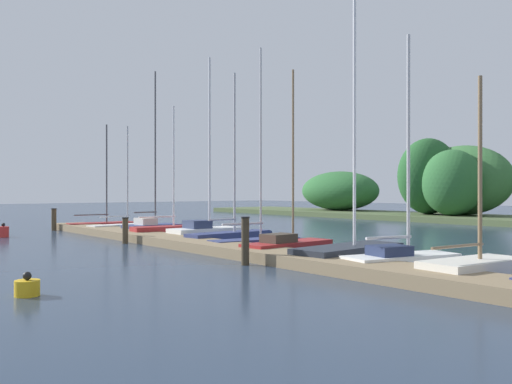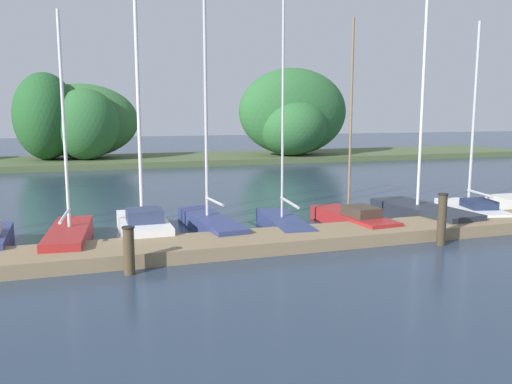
{
  "view_description": "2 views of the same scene",
  "coord_description": "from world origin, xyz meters",
  "px_view_note": "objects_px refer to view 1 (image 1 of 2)",
  "views": [
    {
      "loc": [
        17.02,
        1.01,
        2.22
      ],
      "look_at": [
        2.02,
        12.99,
        2.18
      ],
      "focal_mm": 37.79,
      "sensor_mm": 36.0,
      "label": 1
    },
    {
      "loc": [
        -4.98,
        -0.85,
        3.63
      ],
      "look_at": [
        -0.4,
        12.9,
        1.41
      ],
      "focal_mm": 36.54,
      "sensor_mm": 36.0,
      "label": 2
    }
  ],
  "objects_px": {
    "sailboat_4": "(207,230)",
    "mooring_piling_0": "(54,219)",
    "sailboat_6": "(258,240)",
    "sailboat_5": "(233,235)",
    "channel_buoy_1": "(3,232)",
    "sailboat_1": "(126,227)",
    "sailboat_0": "(105,224)",
    "sailboat_7": "(290,245)",
    "sailboat_8": "(352,251)",
    "sailboat_9": "(404,257)",
    "sailboat_3": "(172,230)",
    "mooring_piling_1": "(125,230)",
    "sailboat_2": "(153,227)",
    "channel_buoy_0": "(27,287)",
    "mooring_piling_2": "(245,241)",
    "sailboat_10": "(478,267)"
  },
  "relations": [
    {
      "from": "sailboat_8",
      "to": "sailboat_9",
      "type": "relative_size",
      "value": 1.23
    },
    {
      "from": "channel_buoy_0",
      "to": "channel_buoy_1",
      "type": "xyz_separation_m",
      "value": [
        -15.75,
        3.29,
        0.09
      ]
    },
    {
      "from": "sailboat_7",
      "to": "sailboat_8",
      "type": "height_order",
      "value": "sailboat_8"
    },
    {
      "from": "sailboat_1",
      "to": "sailboat_0",
      "type": "bearing_deg",
      "value": 86.28
    },
    {
      "from": "sailboat_3",
      "to": "sailboat_5",
      "type": "bearing_deg",
      "value": -75.44
    },
    {
      "from": "sailboat_6",
      "to": "mooring_piling_0",
      "type": "bearing_deg",
      "value": 107.95
    },
    {
      "from": "sailboat_6",
      "to": "sailboat_9",
      "type": "distance_m",
      "value": 6.92
    },
    {
      "from": "sailboat_8",
      "to": "sailboat_9",
      "type": "xyz_separation_m",
      "value": [
        2.01,
        -0.12,
        -0.01
      ]
    },
    {
      "from": "sailboat_6",
      "to": "sailboat_5",
      "type": "bearing_deg",
      "value": 85.27
    },
    {
      "from": "sailboat_6",
      "to": "sailboat_7",
      "type": "bearing_deg",
      "value": -93.7
    },
    {
      "from": "sailboat_0",
      "to": "sailboat_9",
      "type": "xyz_separation_m",
      "value": [
        20.56,
        0.13,
        0.07
      ]
    },
    {
      "from": "mooring_piling_0",
      "to": "channel_buoy_1",
      "type": "bearing_deg",
      "value": -48.74
    },
    {
      "from": "mooring_piling_2",
      "to": "sailboat_10",
      "type": "bearing_deg",
      "value": 26.09
    },
    {
      "from": "sailboat_10",
      "to": "channel_buoy_1",
      "type": "bearing_deg",
      "value": 111.51
    },
    {
      "from": "sailboat_3",
      "to": "mooring_piling_1",
      "type": "bearing_deg",
      "value": -150.49
    },
    {
      "from": "sailboat_1",
      "to": "channel_buoy_0",
      "type": "xyz_separation_m",
      "value": [
        15.46,
        -9.44,
        -0.08
      ]
    },
    {
      "from": "sailboat_3",
      "to": "mooring_piling_1",
      "type": "distance_m",
      "value": 3.27
    },
    {
      "from": "sailboat_9",
      "to": "sailboat_7",
      "type": "bearing_deg",
      "value": 103.39
    },
    {
      "from": "sailboat_1",
      "to": "mooring_piling_0",
      "type": "distance_m",
      "value": 4.29
    },
    {
      "from": "sailboat_6",
      "to": "channel_buoy_0",
      "type": "xyz_separation_m",
      "value": [
        4.28,
        -9.72,
        -0.12
      ]
    },
    {
      "from": "channel_buoy_1",
      "to": "sailboat_8",
      "type": "bearing_deg",
      "value": 20.88
    },
    {
      "from": "sailboat_0",
      "to": "sailboat_3",
      "type": "distance_m",
      "value": 7.35
    },
    {
      "from": "sailboat_6",
      "to": "channel_buoy_0",
      "type": "relative_size",
      "value": 15.08
    },
    {
      "from": "mooring_piling_0",
      "to": "mooring_piling_1",
      "type": "height_order",
      "value": "mooring_piling_0"
    },
    {
      "from": "sailboat_5",
      "to": "sailboat_8",
      "type": "relative_size",
      "value": 0.88
    },
    {
      "from": "sailboat_4",
      "to": "mooring_piling_0",
      "type": "relative_size",
      "value": 6.68
    },
    {
      "from": "mooring_piling_1",
      "to": "channel_buoy_1",
      "type": "bearing_deg",
      "value": -153.62
    },
    {
      "from": "sailboat_1",
      "to": "sailboat_7",
      "type": "height_order",
      "value": "sailboat_7"
    },
    {
      "from": "sailboat_1",
      "to": "sailboat_3",
      "type": "height_order",
      "value": "sailboat_3"
    },
    {
      "from": "sailboat_9",
      "to": "channel_buoy_1",
      "type": "relative_size",
      "value": 9.7
    },
    {
      "from": "sailboat_6",
      "to": "mooring_piling_0",
      "type": "height_order",
      "value": "sailboat_6"
    },
    {
      "from": "sailboat_6",
      "to": "mooring_piling_1",
      "type": "distance_m",
      "value": 5.91
    },
    {
      "from": "sailboat_5",
      "to": "mooring_piling_2",
      "type": "height_order",
      "value": "sailboat_5"
    },
    {
      "from": "sailboat_4",
      "to": "mooring_piling_0",
      "type": "distance_m",
      "value": 10.73
    },
    {
      "from": "sailboat_5",
      "to": "sailboat_4",
      "type": "bearing_deg",
      "value": 84.61
    },
    {
      "from": "sailboat_8",
      "to": "mooring_piling_0",
      "type": "height_order",
      "value": "sailboat_8"
    },
    {
      "from": "sailboat_1",
      "to": "sailboat_4",
      "type": "distance_m",
      "value": 6.96
    },
    {
      "from": "sailboat_2",
      "to": "sailboat_4",
      "type": "distance_m",
      "value": 4.24
    },
    {
      "from": "sailboat_2",
      "to": "mooring_piling_0",
      "type": "bearing_deg",
      "value": 115.62
    },
    {
      "from": "sailboat_2",
      "to": "sailboat_7",
      "type": "bearing_deg",
      "value": -93.19
    },
    {
      "from": "sailboat_0",
      "to": "sailboat_3",
      "type": "bearing_deg",
      "value": -86.33
    },
    {
      "from": "sailboat_2",
      "to": "sailboat_7",
      "type": "height_order",
      "value": "sailboat_2"
    },
    {
      "from": "sailboat_4",
      "to": "channel_buoy_0",
      "type": "height_order",
      "value": "sailboat_4"
    },
    {
      "from": "sailboat_5",
      "to": "sailboat_7",
      "type": "bearing_deg",
      "value": -105.36
    },
    {
      "from": "sailboat_2",
      "to": "sailboat_7",
      "type": "relative_size",
      "value": 1.28
    },
    {
      "from": "sailboat_8",
      "to": "mooring_piling_1",
      "type": "xyz_separation_m",
      "value": [
        -9.87,
        -3.02,
        0.21
      ]
    },
    {
      "from": "sailboat_7",
      "to": "sailboat_9",
      "type": "xyz_separation_m",
      "value": [
        4.71,
        0.07,
        0.02
      ]
    },
    {
      "from": "sailboat_4",
      "to": "channel_buoy_1",
      "type": "xyz_separation_m",
      "value": [
        -7.21,
        -6.86,
        -0.17
      ]
    },
    {
      "from": "sailboat_8",
      "to": "sailboat_7",
      "type": "bearing_deg",
      "value": 89.08
    },
    {
      "from": "sailboat_7",
      "to": "channel_buoy_1",
      "type": "xyz_separation_m",
      "value": [
        -13.67,
        -6.06,
        -0.05
      ]
    }
  ]
}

